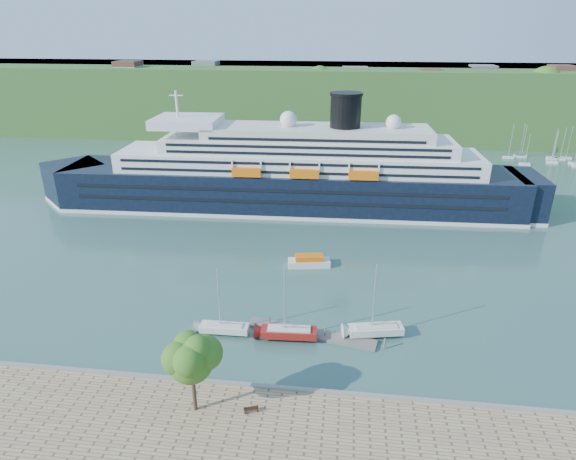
# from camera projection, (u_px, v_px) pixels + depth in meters

# --- Properties ---
(ground) EXTENTS (400.00, 400.00, 0.00)m
(ground) POSITION_uv_depth(u_px,v_px,m) (256.00, 392.00, 53.21)
(ground) COLOR #30564F
(ground) RESTS_ON ground
(far_hillside) EXTENTS (400.00, 50.00, 24.00)m
(far_hillside) POSITION_uv_depth(u_px,v_px,m) (327.00, 99.00, 180.92)
(far_hillside) COLOR #366227
(far_hillside) RESTS_ON ground
(quay_coping) EXTENTS (220.00, 0.50, 0.30)m
(quay_coping) POSITION_uv_depth(u_px,v_px,m) (256.00, 385.00, 52.58)
(quay_coping) COLOR slate
(quay_coping) RESTS_ON promenade
(cruise_ship) EXTENTS (112.42, 19.89, 25.14)m
(cruise_ship) POSITION_uv_depth(u_px,v_px,m) (288.00, 152.00, 102.67)
(cruise_ship) COLOR black
(cruise_ship) RESTS_ON ground
(park_bench) EXTENTS (1.68, 1.13, 1.00)m
(park_bench) POSITION_uv_depth(u_px,v_px,m) (251.00, 408.00, 49.00)
(park_bench) COLOR #442213
(park_bench) RESTS_ON promenade
(promenade_tree) EXTENTS (5.94, 5.94, 9.83)m
(promenade_tree) POSITION_uv_depth(u_px,v_px,m) (192.00, 371.00, 47.62)
(promenade_tree) COLOR #335D18
(promenade_tree) RESTS_ON promenade
(floating_pontoon) EXTENTS (17.37, 5.54, 0.38)m
(floating_pontoon) POSITION_uv_depth(u_px,v_px,m) (311.00, 333.00, 63.15)
(floating_pontoon) COLOR slate
(floating_pontoon) RESTS_ON ground
(sailboat_white_near) EXTENTS (7.08, 2.07, 9.10)m
(sailboat_white_near) POSITION_uv_depth(u_px,v_px,m) (223.00, 304.00, 61.56)
(sailboat_white_near) COLOR silver
(sailboat_white_near) RESTS_ON ground
(sailboat_red) EXTENTS (8.04, 2.64, 10.24)m
(sailboat_red) POSITION_uv_depth(u_px,v_px,m) (289.00, 305.00, 60.25)
(sailboat_red) COLOR maroon
(sailboat_red) RESTS_ON ground
(sailboat_white_far) EXTENTS (8.09, 3.74, 10.09)m
(sailboat_white_far) POSITION_uv_depth(u_px,v_px,m) (378.00, 303.00, 60.90)
(sailboat_white_far) COLOR silver
(sailboat_white_far) RESTS_ON ground
(tender_launch) EXTENTS (7.41, 3.59, 1.96)m
(tender_launch) POSITION_uv_depth(u_px,v_px,m) (309.00, 261.00, 80.92)
(tender_launch) COLOR orange
(tender_launch) RESTS_ON ground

